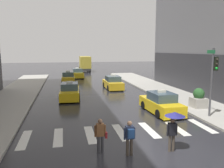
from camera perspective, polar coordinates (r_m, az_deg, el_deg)
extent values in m
plane|color=#26262B|center=(11.15, 6.09, -17.20)|extent=(160.00, 160.00, 0.00)
cube|color=silver|center=(13.61, -21.11, -12.84)|extent=(0.50, 2.80, 0.01)
cube|color=silver|center=(13.43, -13.32, -12.76)|extent=(0.50, 2.80, 0.01)
cube|color=silver|center=(13.50, -5.47, -12.45)|extent=(0.50, 2.80, 0.01)
cube|color=silver|center=(13.80, 2.13, -11.94)|extent=(0.50, 2.80, 0.01)
cube|color=silver|center=(14.33, 9.27, -11.26)|extent=(0.50, 2.80, 0.01)
cube|color=silver|center=(15.05, 15.77, -10.50)|extent=(0.50, 2.80, 0.01)
cube|color=silver|center=(15.94, 21.59, -9.69)|extent=(0.50, 2.80, 0.01)
cylinder|color=#47474C|center=(17.36, 23.63, 0.28)|extent=(0.14, 0.14, 4.80)
cube|color=black|center=(17.36, 24.49, 4.63)|extent=(0.30, 0.26, 0.95)
sphere|color=#28231E|center=(17.24, 24.83, 5.59)|extent=(0.17, 0.17, 0.17)
sphere|color=#28231E|center=(17.25, 24.77, 4.60)|extent=(0.17, 0.17, 0.17)
sphere|color=green|center=(17.27, 24.70, 3.60)|extent=(0.17, 0.17, 0.17)
cube|color=#196638|center=(17.32, 23.58, 7.42)|extent=(0.04, 0.84, 0.24)
cube|color=yellow|center=(18.04, 12.12, -5.33)|extent=(2.01, 4.58, 0.84)
cube|color=#384C5B|center=(17.79, 12.34, -3.09)|extent=(1.70, 2.17, 0.64)
cube|color=silver|center=(17.71, 12.38, -1.79)|extent=(0.61, 0.27, 0.18)
cylinder|color=black|center=(18.93, 7.93, -5.27)|extent=(0.25, 0.67, 0.66)
cylinder|color=black|center=(19.64, 12.56, -4.89)|extent=(0.25, 0.67, 0.66)
cylinder|color=black|center=(16.56, 11.55, -7.40)|extent=(0.25, 0.67, 0.66)
cylinder|color=black|center=(17.37, 16.66, -6.83)|extent=(0.25, 0.67, 0.66)
cube|color=#F2EAB2|center=(19.78, 7.52, -3.85)|extent=(0.20, 0.05, 0.14)
cube|color=#F2EAB2|center=(20.28, 10.83, -3.62)|extent=(0.20, 0.05, 0.14)
cube|color=yellow|center=(22.90, -10.51, -2.32)|extent=(2.05, 4.60, 0.84)
cube|color=#384C5B|center=(22.67, -10.57, -0.53)|extent=(1.72, 2.19, 0.64)
cube|color=silver|center=(22.61, -10.60, 0.50)|extent=(0.61, 0.27, 0.18)
cylinder|color=black|center=(24.30, -12.43, -2.30)|extent=(0.26, 0.67, 0.66)
cylinder|color=black|center=(24.25, -8.39, -2.21)|extent=(0.26, 0.67, 0.66)
cylinder|color=black|center=(21.66, -12.86, -3.64)|extent=(0.26, 0.67, 0.66)
cylinder|color=black|center=(21.61, -8.33, -3.54)|extent=(0.26, 0.67, 0.66)
cube|color=#F2EAB2|center=(25.15, -11.81, -1.28)|extent=(0.20, 0.05, 0.14)
cube|color=#F2EAB2|center=(25.11, -8.94, -1.22)|extent=(0.20, 0.05, 0.14)
cube|color=gold|center=(28.33, 0.20, -0.08)|extent=(1.87, 4.53, 0.84)
cube|color=#384C5B|center=(28.13, 0.24, 1.38)|extent=(1.63, 2.12, 0.64)
cube|color=silver|center=(28.08, 0.25, 2.21)|extent=(0.60, 0.25, 0.18)
cylinder|color=black|center=(29.50, -2.02, -0.20)|extent=(0.23, 0.66, 0.66)
cylinder|color=black|center=(29.86, 1.21, -0.08)|extent=(0.23, 0.66, 0.66)
cylinder|color=black|center=(26.88, -0.92, -1.06)|extent=(0.23, 0.66, 0.66)
cylinder|color=black|center=(27.29, 2.59, -0.92)|extent=(0.23, 0.66, 0.66)
cube|color=#F2EAB2|center=(30.39, -1.93, 0.59)|extent=(0.20, 0.04, 0.14)
cube|color=#F2EAB2|center=(30.65, 0.38, 0.66)|extent=(0.20, 0.04, 0.14)
cube|color=gold|center=(34.18, -10.94, 1.26)|extent=(1.88, 4.53, 0.84)
cube|color=#384C5B|center=(33.99, -10.97, 2.47)|extent=(1.64, 2.13, 0.64)
cube|color=silver|center=(33.95, -10.99, 3.16)|extent=(0.60, 0.25, 0.18)
cylinder|color=black|center=(35.56, -12.32, 1.12)|extent=(0.23, 0.66, 0.66)
cylinder|color=black|center=(35.56, -9.56, 1.20)|extent=(0.23, 0.66, 0.66)
cylinder|color=black|center=(32.88, -12.40, 0.52)|extent=(0.23, 0.66, 0.66)
cylinder|color=black|center=(32.88, -9.42, 0.61)|extent=(0.23, 0.66, 0.66)
cube|color=#F2EAB2|center=(36.43, -11.95, 1.74)|extent=(0.20, 0.04, 0.14)
cube|color=#F2EAB2|center=(36.43, -9.97, 1.80)|extent=(0.20, 0.04, 0.14)
cube|color=yellow|center=(40.06, -8.68, 2.38)|extent=(1.94, 4.55, 0.84)
cube|color=#384C5B|center=(39.89, -8.69, 3.42)|extent=(1.66, 2.15, 0.64)
cube|color=silver|center=(39.86, -8.70, 4.01)|extent=(0.61, 0.26, 0.18)
cylinder|color=black|center=(41.36, -10.02, 2.22)|extent=(0.24, 0.67, 0.66)
cylinder|color=black|center=(41.51, -7.66, 2.29)|extent=(0.24, 0.67, 0.66)
cylinder|color=black|center=(38.68, -9.75, 1.79)|extent=(0.24, 0.67, 0.66)
cylinder|color=black|center=(38.84, -7.23, 1.87)|extent=(0.24, 0.67, 0.66)
cube|color=#F2EAB2|center=(42.26, -9.81, 2.73)|extent=(0.20, 0.05, 0.14)
cube|color=#F2EAB2|center=(42.36, -8.11, 2.78)|extent=(0.20, 0.05, 0.14)
cube|color=#2D2D2D|center=(51.37, -6.84, 3.87)|extent=(1.82, 6.61, 0.40)
cube|color=silver|center=(54.56, -7.17, 5.46)|extent=(2.11, 1.81, 2.10)
cube|color=#384C5B|center=(55.46, -7.26, 5.89)|extent=(1.89, 0.05, 0.95)
cube|color=gold|center=(50.38, -6.77, 5.43)|extent=(2.21, 4.81, 2.50)
cylinder|color=black|center=(54.39, -8.18, 3.90)|extent=(0.28, 0.90, 0.90)
cylinder|color=black|center=(54.56, -6.08, 3.95)|extent=(0.28, 0.90, 0.90)
cylinder|color=black|center=(49.88, -7.83, 3.48)|extent=(0.28, 0.90, 0.90)
cylinder|color=black|center=(50.06, -5.54, 3.54)|extent=(0.28, 0.90, 0.90)
cylinder|color=#473D33|center=(11.58, 14.27, -14.19)|extent=(0.14, 0.14, 0.82)
cylinder|color=#473D33|center=(11.66, 15.09, -14.07)|extent=(0.14, 0.14, 0.82)
cube|color=black|center=(11.37, 14.82, -10.82)|extent=(0.36, 0.24, 0.60)
sphere|color=brown|center=(11.24, 14.91, -8.80)|extent=(0.22, 0.22, 0.22)
cylinder|color=black|center=(11.29, 13.75, -11.19)|extent=(0.09, 0.09, 0.55)
cylinder|color=black|center=(11.49, 15.86, -10.92)|extent=(0.09, 0.09, 0.55)
cylinder|color=#4C4C4C|center=(11.33, 15.43, -9.32)|extent=(0.02, 0.02, 1.00)
cone|color=navy|center=(11.21, 15.52, -7.27)|extent=(0.96, 0.96, 0.20)
cylinder|color=#473D33|center=(10.86, 3.90, -15.52)|extent=(0.14, 0.14, 0.82)
cylinder|color=#473D33|center=(10.91, 4.84, -15.42)|extent=(0.14, 0.14, 0.82)
cube|color=#2D3856|center=(10.62, 4.42, -11.97)|extent=(0.36, 0.24, 0.60)
sphere|color=#9E7051|center=(10.48, 4.44, -9.82)|extent=(0.22, 0.22, 0.22)
cylinder|color=#2D3856|center=(10.58, 3.19, -12.33)|extent=(0.09, 0.09, 0.55)
cylinder|color=#2D3856|center=(10.70, 5.62, -12.11)|extent=(0.09, 0.09, 0.55)
cube|color=#264C8C|center=(10.41, 4.77, -12.28)|extent=(0.28, 0.18, 0.40)
cylinder|color=#333338|center=(11.15, -3.44, -14.85)|extent=(0.14, 0.14, 0.82)
cylinder|color=#333338|center=(11.18, -2.50, -14.78)|extent=(0.14, 0.14, 0.82)
cube|color=brown|center=(10.90, -3.00, -11.39)|extent=(0.36, 0.24, 0.60)
sphere|color=brown|center=(10.77, -3.02, -9.29)|extent=(0.22, 0.22, 0.22)
cylinder|color=brown|center=(10.89, -4.22, -11.71)|extent=(0.09, 0.09, 0.55)
cylinder|color=brown|center=(10.96, -1.78, -11.56)|extent=(0.09, 0.09, 0.55)
cube|color=maroon|center=(11.05, -1.52, -12.66)|extent=(0.10, 0.20, 0.28)
cube|color=#A8A399|center=(20.00, 20.82, -4.37)|extent=(1.10, 1.10, 0.80)
sphere|color=#285628|center=(19.85, 20.93, -2.26)|extent=(0.90, 0.90, 0.90)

